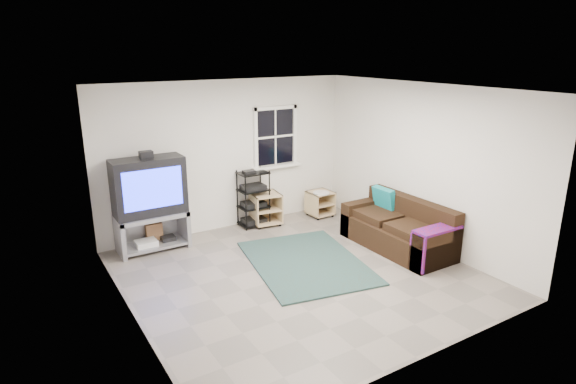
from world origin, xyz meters
TOP-DOWN VIEW (x-y plane):
  - room at (0.95, 2.27)m, footprint 4.60×4.62m
  - tv_unit at (-1.49, 2.01)m, footprint 1.09×0.54m
  - av_rack at (0.38, 2.09)m, footprint 0.52×0.37m
  - side_table_left at (0.60, 2.07)m, footprint 0.56×0.56m
  - side_table_right at (1.70, 1.90)m, footprint 0.44×0.47m
  - sofa at (1.89, -0.03)m, footprint 0.84×1.89m
  - shag_rug at (0.30, 0.27)m, footprint 1.94×2.40m
  - paper_bag at (-1.42, 2.17)m, footprint 0.27×0.19m

SIDE VIEW (x-z plane):
  - shag_rug at x=0.30m, z-range 0.00..0.03m
  - paper_bag at x=-1.42m, z-range 0.00..0.37m
  - side_table_right at x=1.70m, z-range 0.03..0.53m
  - sofa at x=1.89m, z-range -0.13..0.74m
  - side_table_left at x=0.60m, z-range 0.02..0.60m
  - av_rack at x=0.38m, z-range -0.07..0.96m
  - tv_unit at x=-1.49m, z-range 0.08..1.68m
  - room at x=0.95m, z-range -0.82..3.78m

